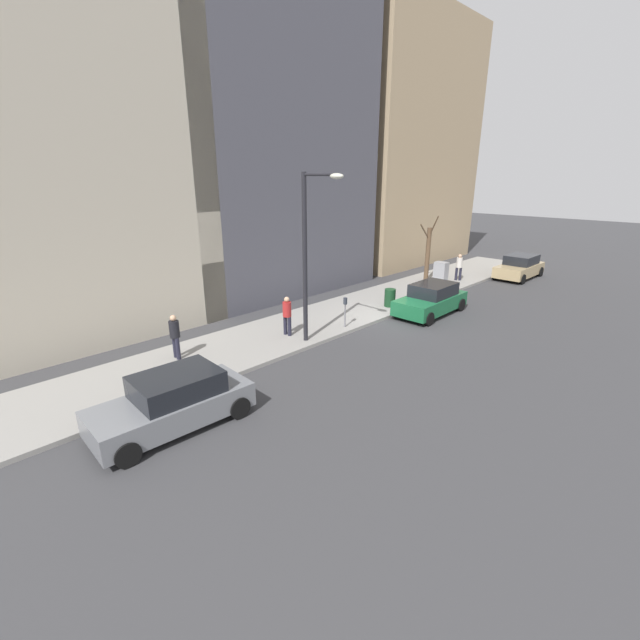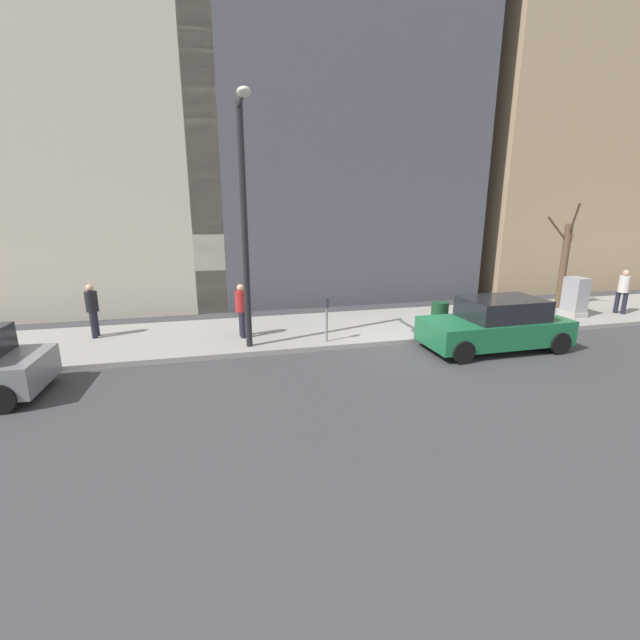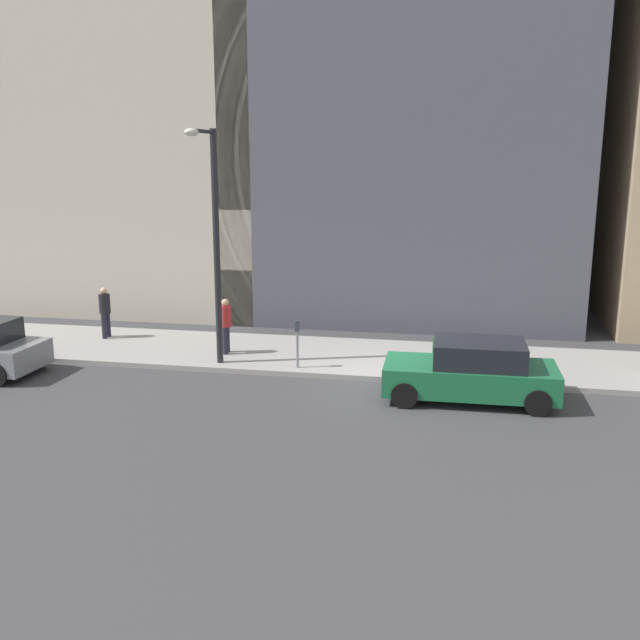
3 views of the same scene
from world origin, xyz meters
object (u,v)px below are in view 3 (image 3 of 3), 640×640
(parking_meter, at_px, (297,339))
(pedestrian_far_corner, at_px, (105,309))
(trash_bin, at_px, (442,355))
(office_tower_right, at_px, (154,106))
(pedestrian_midblock, at_px, (226,323))
(parked_car_green, at_px, (472,372))
(streetlamp, at_px, (213,228))

(parking_meter, distance_m, pedestrian_far_corner, 7.19)
(parking_meter, relative_size, trash_bin, 1.50)
(pedestrian_far_corner, distance_m, office_tower_right, 11.29)
(parking_meter, height_order, trash_bin, parking_meter)
(trash_bin, height_order, pedestrian_far_corner, pedestrian_far_corner)
(parking_meter, height_order, pedestrian_midblock, pedestrian_midblock)
(pedestrian_midblock, bearing_deg, parking_meter, 61.11)
(pedestrian_midblock, height_order, pedestrian_far_corner, same)
(trash_bin, xyz_separation_m, office_tower_right, (10.47, 12.58, 7.40))
(parked_car_green, xyz_separation_m, parking_meter, (1.46, 4.74, 0.24))
(pedestrian_far_corner, relative_size, office_tower_right, 0.10)
(streetlamp, height_order, pedestrian_far_corner, streetlamp)
(streetlamp, distance_m, pedestrian_far_corner, 5.90)
(parked_car_green, bearing_deg, office_tower_right, 46.52)
(streetlamp, bearing_deg, parking_meter, -85.83)
(parked_car_green, bearing_deg, trash_bin, 20.95)
(office_tower_right, bearing_deg, streetlamp, -150.42)
(pedestrian_midblock, bearing_deg, streetlamp, 0.85)
(parking_meter, bearing_deg, pedestrian_midblock, 66.05)
(parking_meter, xyz_separation_m, pedestrian_far_corner, (2.17, 6.86, 0.11))
(pedestrian_midblock, bearing_deg, parked_car_green, 65.56)
(parking_meter, bearing_deg, streetlamp, 94.17)
(parked_car_green, height_order, office_tower_right, office_tower_right)
(streetlamp, bearing_deg, trash_bin, -84.39)
(pedestrian_far_corner, bearing_deg, streetlamp, 66.69)
(pedestrian_midblock, relative_size, pedestrian_far_corner, 1.00)
(parked_car_green, distance_m, streetlamp, 7.87)
(office_tower_right, bearing_deg, pedestrian_far_corner, -168.80)
(parked_car_green, bearing_deg, parking_meter, 72.28)
(streetlamp, height_order, pedestrian_midblock, streetlamp)
(office_tower_right, bearing_deg, pedestrian_midblock, -147.93)
(parking_meter, height_order, office_tower_right, office_tower_right)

